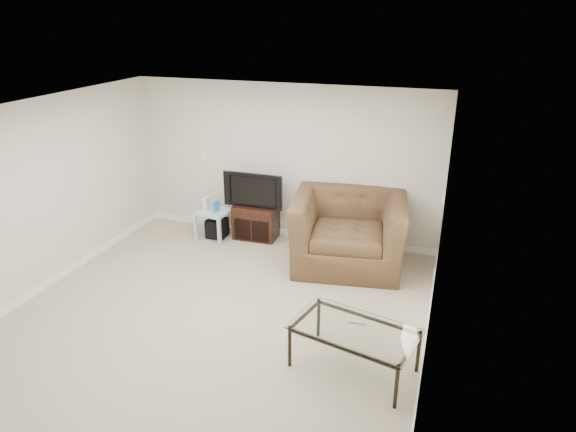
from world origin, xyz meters
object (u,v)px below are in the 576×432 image
(television, at_px, (255,189))
(recliner, at_px, (349,220))
(coffee_table, at_px, (354,349))
(subwoofer, at_px, (217,228))
(tv_stand, at_px, (256,221))
(side_table, at_px, (215,224))

(television, xyz_separation_m, recliner, (1.63, -0.44, -0.16))
(television, height_order, coffee_table, television)
(subwoofer, relative_size, coffee_table, 0.24)
(subwoofer, height_order, coffee_table, coffee_table)
(tv_stand, distance_m, subwoofer, 0.67)
(recliner, xyz_separation_m, coffee_table, (0.58, -2.36, -0.45))
(television, bearing_deg, side_table, -162.95)
(side_table, relative_size, coffee_table, 0.39)
(side_table, xyz_separation_m, subwoofer, (0.03, 0.02, -0.07))
(tv_stand, relative_size, coffee_table, 0.55)
(side_table, distance_m, subwoofer, 0.08)
(subwoofer, distance_m, recliner, 2.33)
(tv_stand, bearing_deg, subwoofer, -162.18)
(side_table, bearing_deg, recliner, -5.95)
(tv_stand, bearing_deg, side_table, -161.71)
(subwoofer, bearing_deg, recliner, -6.45)
(television, xyz_separation_m, subwoofer, (-0.62, -0.18, -0.69))
(tv_stand, xyz_separation_m, recliner, (1.63, -0.47, 0.41))
(side_table, height_order, recliner, recliner)
(side_table, distance_m, recliner, 2.34)
(subwoofer, xyz_separation_m, recliner, (2.25, -0.25, 0.53))
(recliner, height_order, coffee_table, recliner)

